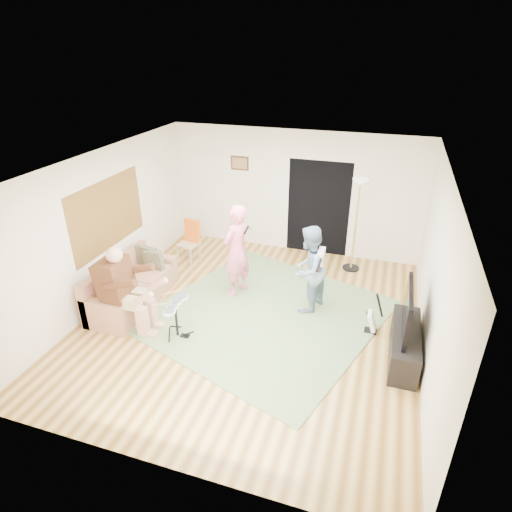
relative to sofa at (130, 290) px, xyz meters
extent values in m
plane|color=brown|center=(2.29, 0.13, -0.26)|extent=(6.00, 6.00, 0.00)
plane|color=white|center=(2.29, 0.13, 2.44)|extent=(6.00, 6.00, 0.00)
plane|color=brown|center=(-0.46, 0.33, 1.29)|extent=(0.00, 2.05, 2.05)
plane|color=black|center=(2.84, 3.12, 0.79)|extent=(2.10, 0.00, 2.10)
cube|color=#3F2314|center=(1.04, 3.12, 1.64)|extent=(0.42, 0.03, 0.32)
cube|color=#5F7E4C|center=(2.48, 0.37, -0.25)|extent=(4.53, 4.58, 0.02)
cube|color=#AB7355|center=(0.09, 0.00, -0.07)|extent=(0.79, 1.58, 0.39)
cube|color=#AB7355|center=(-0.25, 0.00, 0.13)|extent=(0.15, 1.95, 0.79)
cube|color=#AB7355|center=(0.09, 0.88, 0.02)|extent=(0.79, 0.19, 0.56)
cube|color=#AB7355|center=(0.09, -0.88, 0.02)|extent=(0.79, 0.19, 0.56)
cube|color=#4F2A16|center=(0.24, -0.65, 0.61)|extent=(0.41, 0.53, 0.67)
sphere|color=tan|center=(0.31, -0.65, 1.06)|extent=(0.27, 0.27, 0.27)
cylinder|color=black|center=(1.29, -0.65, 0.04)|extent=(0.04, 0.04, 0.57)
cube|color=white|center=(1.29, -0.65, 0.32)|extent=(0.11, 0.57, 0.03)
imported|color=pink|center=(1.74, 0.92, 0.62)|extent=(0.60, 0.74, 1.77)
imported|color=#6E8AA1|center=(3.12, 0.78, 0.53)|extent=(0.80, 0.91, 1.58)
cube|color=black|center=(4.27, 0.43, -0.25)|extent=(0.20, 0.17, 0.03)
cube|color=white|center=(4.27, 0.43, -0.05)|extent=(0.16, 0.24, 0.32)
cylinder|color=black|center=(4.36, 0.43, 0.27)|extent=(0.17, 0.04, 0.41)
cylinder|color=black|center=(3.70, 2.55, -0.25)|extent=(0.35, 0.35, 0.03)
cylinder|color=#A58746|center=(3.70, 2.55, 0.68)|extent=(0.04, 0.04, 1.84)
cone|color=white|center=(3.70, 2.55, 1.62)|extent=(0.31, 0.31, 0.12)
cube|color=tan|center=(0.32, 1.79, 0.16)|extent=(0.46, 0.46, 0.04)
cube|color=orange|center=(0.32, 1.97, 0.46)|extent=(0.38, 0.14, 0.39)
cube|color=black|center=(4.79, -0.09, -0.01)|extent=(0.40, 1.40, 0.50)
cube|color=black|center=(4.74, -0.09, 0.59)|extent=(0.06, 1.08, 0.69)
camera|label=1|loc=(4.24, -5.63, 4.05)|focal=30.00mm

